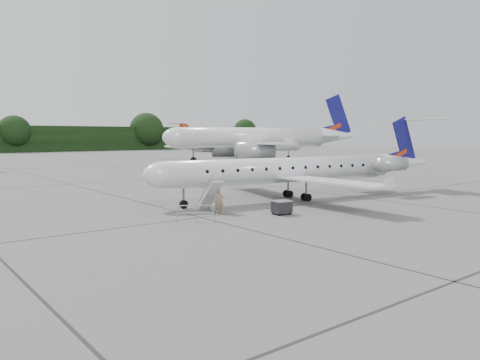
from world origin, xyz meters
TOP-DOWN VIEW (x-y plane):
  - ground at (0.00, 0.00)m, footprint 320.00×320.00m
  - main_regional_jet at (2.98, 6.64)m, footprint 29.31×23.05m
  - airstair at (-5.06, 5.78)m, footprint 1.16×2.23m
  - passenger at (-5.25, 4.58)m, footprint 0.73×0.66m
  - safety_railing at (-8.00, 3.13)m, footprint 1.91×1.23m
  - baggage_cart at (-2.12, 1.84)m, footprint 1.27×1.08m
  - bg_narrowbody at (33.85, 48.44)m, footprint 43.22×36.72m
  - bg_regional_right at (39.51, 56.89)m, footprint 33.89×28.08m

SIDE VIEW (x-z plane):
  - ground at x=0.00m, z-range 0.00..0.00m
  - baggage_cart at x=-2.12m, z-range 0.00..0.99m
  - safety_railing at x=-8.00m, z-range 0.00..1.00m
  - passenger at x=-5.25m, z-range 0.00..1.68m
  - airstair at x=-5.06m, z-range 0.00..2.15m
  - main_regional_jet at x=2.98m, z-range 0.00..6.85m
  - bg_regional_right at x=39.51m, z-range 0.00..7.71m
  - bg_narrowbody at x=33.85m, z-range 0.00..13.18m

